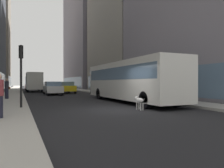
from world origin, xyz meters
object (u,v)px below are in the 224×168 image
object	(u,v)px
car_red_coupe	(30,86)
dalmatian_dog	(139,101)
pedestrian_with_handbag	(7,88)
car_white_van	(53,88)
traffic_light_near	(21,66)
car_silver_sedan	(56,86)
car_black_suv	(48,85)
transit_bus	(129,79)
car_yellow_taxi	(67,87)
box_truck	(34,82)

from	to	relation	value
car_red_coupe	dalmatian_dog	distance (m)	41.16
dalmatian_dog	pedestrian_with_handbag	size ratio (longest dim) A/B	0.57
car_white_van	dalmatian_dog	distance (m)	16.91
car_red_coupe	traffic_light_near	size ratio (longest dim) A/B	1.36
car_silver_sedan	dalmatian_dog	size ratio (longest dim) A/B	4.90
traffic_light_near	car_black_suv	bearing A→B (deg)	81.01
car_red_coupe	traffic_light_near	bearing A→B (deg)	-93.13
transit_bus	car_white_van	world-z (taller)	transit_bus
car_white_van	car_black_suv	bearing A→B (deg)	84.37
car_red_coupe	car_black_suv	size ratio (longest dim) A/B	1.11
pedestrian_with_handbag	car_yellow_taxi	bearing A→B (deg)	55.64
car_white_van	car_red_coupe	world-z (taller)	same
box_truck	transit_bus	bearing A→B (deg)	-75.92
transit_bus	pedestrian_with_handbag	size ratio (longest dim) A/B	6.82
car_black_suv	car_red_coupe	bearing A→B (deg)	-178.07
car_yellow_taxi	pedestrian_with_handbag	world-z (taller)	pedestrian_with_handbag
car_black_suv	car_yellow_taxi	world-z (taller)	same
transit_bus	car_red_coupe	world-z (taller)	transit_bus
car_silver_sedan	traffic_light_near	bearing A→B (deg)	-102.73
transit_bus	car_silver_sedan	world-z (taller)	transit_bus
box_truck	car_white_van	bearing A→B (deg)	-80.96
car_yellow_taxi	traffic_light_near	distance (m)	18.75
transit_bus	car_black_suv	distance (m)	36.67
box_truck	dalmatian_dog	world-z (taller)	box_truck
transit_bus	car_yellow_taxi	distance (m)	15.83
car_black_suv	pedestrian_with_handbag	distance (m)	32.16
car_silver_sedan	car_red_coupe	size ratio (longest dim) A/B	1.02
car_yellow_taxi	car_red_coupe	bearing A→B (deg)	100.90
car_red_coupe	car_black_suv	bearing A→B (deg)	1.93
car_black_suv	traffic_light_near	size ratio (longest dim) A/B	1.22
car_silver_sedan	car_yellow_taxi	distance (m)	9.34
car_yellow_taxi	car_white_van	bearing A→B (deg)	-124.76
car_black_suv	pedestrian_with_handbag	size ratio (longest dim) A/B	2.46
car_yellow_taxi	pedestrian_with_handbag	xyz separation A→B (m)	(-7.14, -10.45, 0.19)
transit_bus	traffic_light_near	bearing A→B (deg)	-165.87
box_truck	traffic_light_near	xyz separation A→B (m)	(-2.10, -24.26, 0.77)
box_truck	pedestrian_with_handbag	size ratio (longest dim) A/B	4.44
car_silver_sedan	pedestrian_with_handbag	size ratio (longest dim) A/B	2.79
transit_bus	dalmatian_dog	size ratio (longest dim) A/B	11.98
car_red_coupe	car_yellow_taxi	bearing A→B (deg)	-79.10
car_black_suv	traffic_light_near	distance (m)	39.08
car_red_coupe	dalmatian_dog	world-z (taller)	car_red_coupe
dalmatian_dog	car_white_van	bearing A→B (deg)	97.75
box_truck	traffic_light_near	bearing A→B (deg)	-94.95
car_silver_sedan	pedestrian_with_handbag	distance (m)	21.04
car_red_coupe	pedestrian_with_handbag	xyz separation A→B (m)	(-3.14, -31.22, 0.19)
box_truck	car_yellow_taxi	bearing A→B (deg)	-58.79
car_white_van	traffic_light_near	distance (m)	14.76
car_white_van	pedestrian_with_handbag	distance (m)	8.45
car_white_van	car_yellow_taxi	distance (m)	4.21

